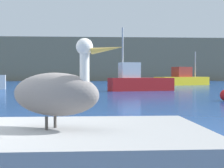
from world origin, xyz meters
TOP-DOWN VIEW (x-y plane):
  - hillside_backdrop at (0.00, 70.62)m, footprint 140.00×16.21m
  - pier_dock at (1.37, -0.16)m, footprint 3.00×2.07m
  - pelican at (1.38, -0.16)m, footprint 1.17×0.83m
  - fishing_boat_yellow at (12.29, 35.65)m, footprint 6.62×4.44m
  - fishing_boat_red at (5.39, 22.10)m, footprint 4.93×2.35m

SIDE VIEW (x-z plane):
  - pier_dock at x=1.37m, z-range 0.00..0.66m
  - fishing_boat_yellow at x=12.29m, z-range -1.24..2.60m
  - fishing_boat_red at x=5.39m, z-range -1.58..2.99m
  - pelican at x=1.38m, z-range 0.58..1.45m
  - hillside_backdrop at x=0.00m, z-range 0.00..8.20m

